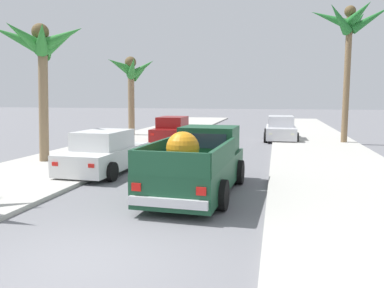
% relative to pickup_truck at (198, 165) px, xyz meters
% --- Properties ---
extents(ground_plane, '(160.00, 160.00, 0.00)m').
position_rel_pickup_truck_xyz_m(ground_plane, '(-0.89, -4.99, -0.81)').
color(ground_plane, slate).
extents(sidewalk_left, '(4.83, 60.00, 0.12)m').
position_rel_pickup_truck_xyz_m(sidewalk_left, '(-6.15, 7.01, -0.75)').
color(sidewalk_left, '#B2AFA8').
rests_on(sidewalk_left, ground).
extents(sidewalk_right, '(4.83, 60.00, 0.12)m').
position_rel_pickup_truck_xyz_m(sidewalk_right, '(4.38, 7.01, -0.75)').
color(sidewalk_right, '#B2AFA8').
rests_on(sidewalk_right, ground).
extents(curb_left, '(0.16, 60.00, 0.10)m').
position_rel_pickup_truck_xyz_m(curb_left, '(-5.14, 7.01, -0.76)').
color(curb_left, silver).
rests_on(curb_left, ground).
extents(curb_right, '(0.16, 60.00, 0.10)m').
position_rel_pickup_truck_xyz_m(curb_right, '(3.37, 7.01, -0.76)').
color(curb_right, silver).
rests_on(curb_right, ground).
extents(pickup_truck, '(2.39, 5.29, 1.86)m').
position_rel_pickup_truck_xyz_m(pickup_truck, '(0.00, 0.00, 0.00)').
color(pickup_truck, '#19472D').
rests_on(pickup_truck, ground).
extents(car_left_near, '(2.16, 4.32, 1.54)m').
position_rel_pickup_truck_xyz_m(car_left_near, '(-3.89, 2.09, -0.09)').
color(car_left_near, silver).
rests_on(car_left_near, ground).
extents(car_right_near, '(2.08, 4.28, 1.54)m').
position_rel_pickup_truck_xyz_m(car_right_near, '(2.43, 14.00, -0.09)').
color(car_right_near, silver).
rests_on(car_right_near, ground).
extents(car_left_mid, '(2.04, 4.27, 1.54)m').
position_rel_pickup_truck_xyz_m(car_left_mid, '(-3.96, 11.76, -0.09)').
color(car_left_mid, maroon).
rests_on(car_left_mid, ground).
extents(palm_tree_right_fore, '(3.70, 3.31, 5.68)m').
position_rel_pickup_truck_xyz_m(palm_tree_right_fore, '(-7.12, 3.38, 3.86)').
color(palm_tree_right_fore, '#846B4C').
rests_on(palm_tree_right_fore, ground).
extents(palm_tree_left_mid, '(3.38, 3.61, 5.45)m').
position_rel_pickup_truck_xyz_m(palm_tree_left_mid, '(-7.59, 14.38, 3.50)').
color(palm_tree_left_mid, '#846B4C').
rests_on(palm_tree_left_mid, ground).
extents(palm_tree_right_mid, '(4.35, 3.49, 7.83)m').
position_rel_pickup_truck_xyz_m(palm_tree_right_mid, '(6.01, 12.77, 5.67)').
color(palm_tree_right_mid, brown).
rests_on(palm_tree_right_mid, ground).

